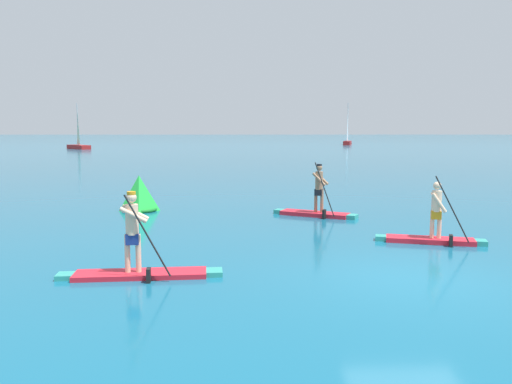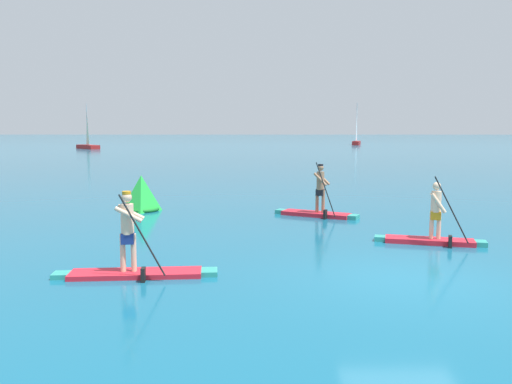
% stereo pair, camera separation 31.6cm
% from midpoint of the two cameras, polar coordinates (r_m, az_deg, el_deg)
% --- Properties ---
extents(ground, '(440.00, 440.00, 0.00)m').
position_cam_midpoint_polar(ground, '(11.45, 15.67, -8.80)').
color(ground, '#145B7A').
extents(paddleboarder_near_left, '(3.37, 0.95, 1.80)m').
position_cam_midpoint_polar(paddleboarder_near_left, '(11.32, -13.13, -6.99)').
color(paddleboarder_near_left, red).
rests_on(paddleboarder_near_left, ground).
extents(paddleboarder_mid_center, '(2.84, 1.73, 1.90)m').
position_cam_midpoint_polar(paddleboarder_mid_center, '(18.58, 5.96, -1.50)').
color(paddleboarder_mid_center, red).
rests_on(paddleboarder_mid_center, ground).
extents(paddleboarder_far_right, '(2.84, 1.21, 1.83)m').
position_cam_midpoint_polar(paddleboarder_far_right, '(14.93, 17.70, -3.90)').
color(paddleboarder_far_right, red).
rests_on(paddleboarder_far_right, ground).
extents(race_marker_buoy, '(1.28, 1.28, 1.31)m').
position_cam_midpoint_polar(race_marker_buoy, '(20.08, -12.74, -0.33)').
color(race_marker_buoy, green).
rests_on(race_marker_buoy, ground).
extents(sailboat_left_horizon, '(4.36, 4.65, 6.37)m').
position_cam_midpoint_polar(sailboat_left_horizon, '(80.39, -18.46, 4.94)').
color(sailboat_left_horizon, '#A51E1E').
rests_on(sailboat_left_horizon, ground).
extents(sailboat_right_horizon, '(2.18, 4.21, 7.26)m').
position_cam_midpoint_polar(sailboat_right_horizon, '(95.78, 9.60, 5.65)').
color(sailboat_right_horizon, '#A51E1E').
rests_on(sailboat_right_horizon, ground).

